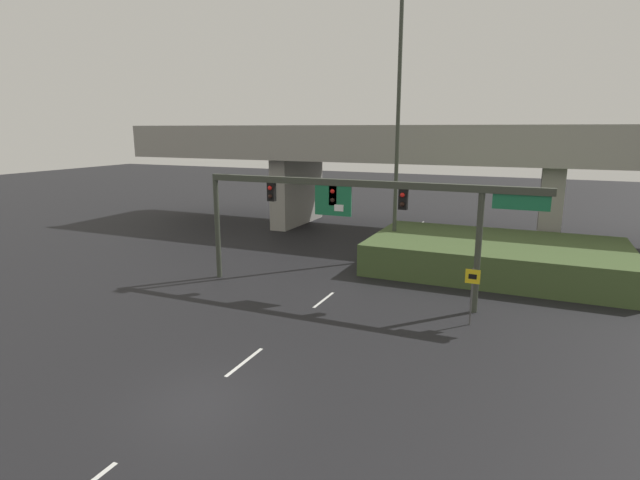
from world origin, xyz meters
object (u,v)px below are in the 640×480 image
speed_limit_sign (472,288)px  parked_sedan_near_right (580,283)px  signal_gantry (353,202)px  highway_light_pole_near (398,108)px

speed_limit_sign → parked_sedan_near_right: bearing=53.6°
signal_gantry → parked_sedan_near_right: size_ratio=3.66×
signal_gantry → speed_limit_sign: 6.85m
highway_light_pole_near → parked_sedan_near_right: (10.42, -3.31, -8.71)m
signal_gantry → speed_limit_sign: (5.90, -1.63, -3.08)m
speed_limit_sign → parked_sedan_near_right: (4.51, 6.13, -0.99)m
speed_limit_sign → signal_gantry: bearing=164.5°
speed_limit_sign → parked_sedan_near_right: 7.67m
parked_sedan_near_right → speed_limit_sign: bearing=-129.9°
signal_gantry → highway_light_pole_near: bearing=90.1°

